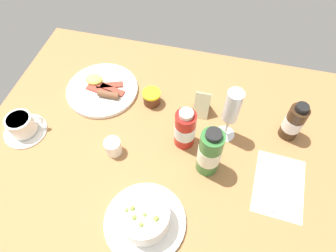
# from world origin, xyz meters

# --- Properties ---
(ground_plane) EXTENTS (1.10, 0.84, 0.03)m
(ground_plane) POSITION_xyz_m (0.00, 0.00, -0.01)
(ground_plane) COLOR #9E6B3D
(porridge_bowl) EXTENTS (0.21, 0.21, 0.09)m
(porridge_bowl) POSITION_xyz_m (0.03, -0.26, 0.04)
(porridge_bowl) COLOR white
(porridge_bowl) RESTS_ON ground_plane
(cutlery_setting) EXTENTS (0.14, 0.20, 0.01)m
(cutlery_setting) POSITION_xyz_m (0.36, -0.07, 0.00)
(cutlery_setting) COLOR white
(cutlery_setting) RESTS_ON ground_plane
(coffee_cup) EXTENTS (0.13, 0.13, 0.07)m
(coffee_cup) POSITION_xyz_m (-0.41, -0.07, 0.03)
(coffee_cup) COLOR white
(coffee_cup) RESTS_ON ground_plane
(creamer_jug) EXTENTS (0.06, 0.05, 0.06)m
(creamer_jug) POSITION_xyz_m (-0.12, -0.08, 0.03)
(creamer_jug) COLOR white
(creamer_jug) RESTS_ON ground_plane
(wine_glass) EXTENTS (0.06, 0.06, 0.19)m
(wine_glass) POSITION_xyz_m (0.19, 0.07, 0.13)
(wine_glass) COLOR white
(wine_glass) RESTS_ON ground_plane
(jam_jar) EXTENTS (0.06, 0.06, 0.05)m
(jam_jar) POSITION_xyz_m (-0.06, 0.13, 0.02)
(jam_jar) COLOR #4E2817
(jam_jar) RESTS_ON ground_plane
(sauce_bottle_brown) EXTENTS (0.06, 0.06, 0.14)m
(sauce_bottle_brown) POSITION_xyz_m (0.38, 0.11, 0.06)
(sauce_bottle_brown) COLOR #382314
(sauce_bottle_brown) RESTS_ON ground_plane
(sauce_bottle_red) EXTENTS (0.06, 0.06, 0.15)m
(sauce_bottle_red) POSITION_xyz_m (0.07, 0.01, 0.07)
(sauce_bottle_red) COLOR #B21E19
(sauce_bottle_red) RESTS_ON ground_plane
(sauce_bottle_green) EXTENTS (0.06, 0.06, 0.18)m
(sauce_bottle_green) POSITION_xyz_m (0.15, -0.06, 0.08)
(sauce_bottle_green) COLOR #337233
(sauce_bottle_green) RESTS_ON ground_plane
(breakfast_plate) EXTENTS (0.24, 0.24, 0.04)m
(breakfast_plate) POSITION_xyz_m (-0.24, 0.14, 0.01)
(breakfast_plate) COLOR white
(breakfast_plate) RESTS_ON ground_plane
(menu_card) EXTENTS (0.05, 0.06, 0.09)m
(menu_card) POSITION_xyz_m (0.10, 0.14, 0.04)
(menu_card) COLOR #B3B487
(menu_card) RESTS_ON ground_plane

